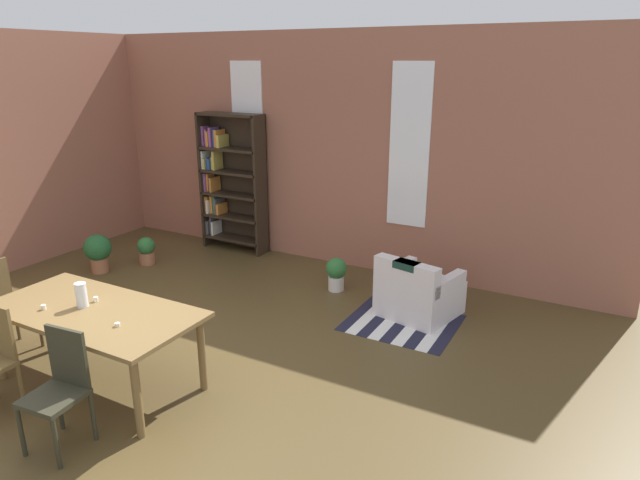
# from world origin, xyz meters

# --- Properties ---
(ground_plane) EXTENTS (9.82, 9.82, 0.00)m
(ground_plane) POSITION_xyz_m (0.00, 0.00, 0.00)
(ground_plane) COLOR #504022
(back_wall_brick) EXTENTS (8.41, 0.12, 3.30)m
(back_wall_brick) POSITION_xyz_m (0.00, 3.84, 1.65)
(back_wall_brick) COLOR #9D604A
(back_wall_brick) RESTS_ON ground
(window_pane_0) EXTENTS (0.55, 0.02, 2.15)m
(window_pane_0) POSITION_xyz_m (-1.30, 3.77, 1.82)
(window_pane_0) COLOR white
(window_pane_1) EXTENTS (0.55, 0.02, 2.15)m
(window_pane_1) POSITION_xyz_m (1.30, 3.77, 1.82)
(window_pane_1) COLOR white
(dining_table) EXTENTS (2.00, 0.98, 0.76)m
(dining_table) POSITION_xyz_m (-0.22, -0.19, 0.68)
(dining_table) COLOR brown
(dining_table) RESTS_ON ground
(vase_on_table) EXTENTS (0.10, 0.10, 0.23)m
(vase_on_table) POSITION_xyz_m (-0.34, -0.19, 0.88)
(vase_on_table) COLOR silver
(vase_on_table) RESTS_ON dining_table
(tealight_candle_0) EXTENTS (0.04, 0.04, 0.05)m
(tealight_candle_0) POSITION_xyz_m (-0.33, -0.06, 0.79)
(tealight_candle_0) COLOR silver
(tealight_candle_0) RESTS_ON dining_table
(tealight_candle_1) EXTENTS (0.04, 0.04, 0.04)m
(tealight_candle_1) POSITION_xyz_m (-0.60, -0.40, 0.78)
(tealight_candle_1) COLOR silver
(tealight_candle_1) RESTS_ON dining_table
(tealight_candle_2) EXTENTS (0.04, 0.04, 0.03)m
(tealight_candle_2) POSITION_xyz_m (0.24, -0.32, 0.78)
(tealight_candle_2) COLOR silver
(tealight_candle_2) RESTS_ON dining_table
(dining_chair_head_left) EXTENTS (0.42, 0.42, 0.95)m
(dining_chair_head_left) POSITION_xyz_m (-1.59, -0.20, 0.51)
(dining_chair_head_left) COLOR brown
(dining_chair_head_left) RESTS_ON ground
(dining_chair_near_right) EXTENTS (0.44, 0.44, 0.95)m
(dining_chair_near_right) POSITION_xyz_m (0.23, -0.91, 0.51)
(dining_chair_near_right) COLOR #2E2D1F
(dining_chair_near_right) RESTS_ON ground
(bookshelf_tall) EXTENTS (1.09, 0.32, 2.14)m
(bookshelf_tall) POSITION_xyz_m (-1.57, 3.59, 1.10)
(bookshelf_tall) COLOR #2D2319
(bookshelf_tall) RESTS_ON ground
(armchair_white) EXTENTS (0.96, 0.96, 0.75)m
(armchair_white) POSITION_xyz_m (1.89, 2.64, 0.28)
(armchair_white) COLOR silver
(armchair_white) RESTS_ON ground
(potted_plant_by_shelf) EXTENTS (0.38, 0.38, 0.56)m
(potted_plant_by_shelf) POSITION_xyz_m (-2.57, 1.80, 0.32)
(potted_plant_by_shelf) COLOR #9E6042
(potted_plant_by_shelf) RESTS_ON ground
(potted_plant_corner) EXTENTS (0.26, 0.26, 0.41)m
(potted_plant_corner) POSITION_xyz_m (-2.22, 2.38, 0.21)
(potted_plant_corner) COLOR #9E6042
(potted_plant_corner) RESTS_ON ground
(potted_plant_window) EXTENTS (0.28, 0.28, 0.45)m
(potted_plant_window) POSITION_xyz_m (0.70, 2.84, 0.25)
(potted_plant_window) COLOR silver
(potted_plant_window) RESTS_ON ground
(striped_rug) EXTENTS (1.22, 1.08, 0.01)m
(striped_rug) POSITION_xyz_m (1.81, 2.35, 0.00)
(striped_rug) COLOR #1E1E33
(striped_rug) RESTS_ON ground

